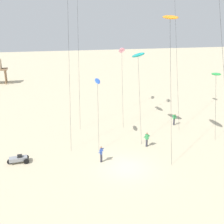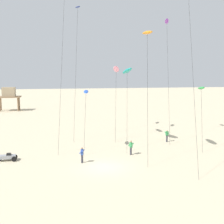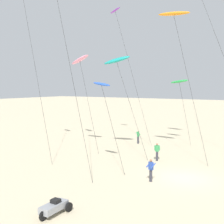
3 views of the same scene
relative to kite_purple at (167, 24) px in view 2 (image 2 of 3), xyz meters
The scene contains 13 objects.
ground_plane 23.31m from the kite_purple, 130.47° to the right, with size 260.00×260.00×0.00m, color beige.
kite_purple is the anchor object (origin of this frame).
kite_navy 12.97m from the kite_purple, 164.09° to the left, with size 1.74×6.24×19.09m.
kite_green 11.76m from the kite_purple, 78.08° to the right, with size 1.41×3.04×7.84m.
kite_pink 9.64m from the kite_purple, behind, with size 1.45×4.35×10.35m.
kite_teal 10.22m from the kite_purple, 147.78° to the right, with size 1.49×5.56×10.19m.
kite_orange 11.68m from the kite_purple, 120.48° to the right, with size 1.35×5.29×13.94m.
kite_blue 16.24m from the kite_purple, 153.37° to the right, with size 0.96×3.53×7.37m.
kite_flyer_nearest 19.08m from the kite_purple, 128.93° to the right, with size 0.69×0.70×1.67m.
kite_flyer_middle 15.67m from the kite_purple, 104.57° to the right, with size 0.64×0.62×1.67m.
kite_flyer_furthest 22.82m from the kite_purple, 139.73° to the right, with size 0.66×0.67×1.67m.
stilt_house 43.95m from the kite_purple, 129.84° to the left, with size 5.37×3.32×5.64m.
beach_buggy 27.50m from the kite_purple, 156.82° to the right, with size 2.07×1.04×0.82m.
Camera 2 is at (-4.19, -28.30, 9.62)m, focal length 47.57 mm.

